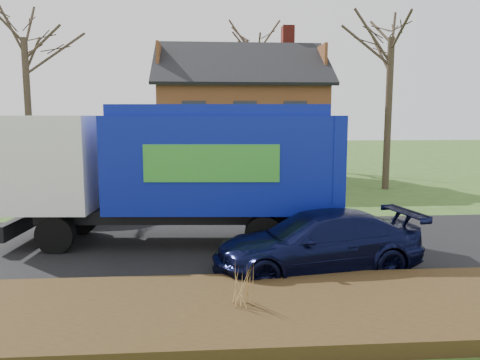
{
  "coord_description": "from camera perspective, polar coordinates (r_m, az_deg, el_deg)",
  "views": [
    {
      "loc": [
        -0.09,
        -13.85,
        3.88
      ],
      "look_at": [
        1.16,
        2.5,
        1.64
      ],
      "focal_mm": 35.0,
      "sensor_mm": 36.0,
      "label": 1
    }
  ],
  "objects": [
    {
      "name": "ground",
      "position": [
        14.39,
        -3.88,
        -7.87
      ],
      "size": [
        120.0,
        120.0,
        0.0
      ],
      "primitive_type": "plane",
      "color": "#334C19",
      "rests_on": "ground"
    },
    {
      "name": "road",
      "position": [
        14.38,
        -3.88,
        -7.83
      ],
      "size": [
        80.0,
        7.0,
        0.02
      ],
      "primitive_type": "cube",
      "color": "black",
      "rests_on": "ground"
    },
    {
      "name": "mulch_verge",
      "position": [
        9.33,
        -3.59,
        -15.79
      ],
      "size": [
        80.0,
        3.5,
        0.3
      ],
      "primitive_type": "cube",
      "color": "black",
      "rests_on": "ground"
    },
    {
      "name": "main_house",
      "position": [
        27.81,
        -1.11,
        8.1
      ],
      "size": [
        12.95,
        8.95,
        9.26
      ],
      "color": "beige",
      "rests_on": "ground"
    },
    {
      "name": "garbage_truck",
      "position": [
        14.23,
        -6.74,
        1.87
      ],
      "size": [
        9.98,
        3.32,
        4.21
      ],
      "rotation": [
        0.0,
        0.0,
        -0.07
      ],
      "color": "black",
      "rests_on": "ground"
    },
    {
      "name": "silver_sedan",
      "position": [
        18.39,
        -15.89,
        -2.39
      ],
      "size": [
        4.64,
        2.5,
        1.45
      ],
      "primitive_type": "imported",
      "rotation": [
        0.0,
        0.0,
        1.8
      ],
      "color": "#96999D",
      "rests_on": "ground"
    },
    {
      "name": "navy_wagon",
      "position": [
        11.88,
        9.36,
        -7.53
      ],
      "size": [
        5.53,
        2.98,
        1.52
      ],
      "primitive_type": "imported",
      "rotation": [
        0.0,
        0.0,
        -1.4
      ],
      "color": "black",
      "rests_on": "ground"
    },
    {
      "name": "tree_front_west",
      "position": [
        24.95,
        -25.02,
        17.96
      ],
      "size": [
        3.51,
        3.51,
        10.42
      ],
      "color": "#413327",
      "rests_on": "ground"
    },
    {
      "name": "tree_front_east",
      "position": [
        26.6,
        18.11,
        18.95
      ],
      "size": [
        4.07,
        4.07,
        11.31
      ],
      "color": "#3D3225",
      "rests_on": "ground"
    },
    {
      "name": "tree_back",
      "position": [
        37.12,
        2.08,
        17.86
      ],
      "size": [
        3.93,
        3.93,
        12.44
      ],
      "color": "#443229",
      "rests_on": "ground"
    },
    {
      "name": "grass_clump_mid",
      "position": [
        9.07,
        0.41,
        -12.61
      ],
      "size": [
        0.3,
        0.25,
        0.84
      ],
      "color": "tan",
      "rests_on": "mulch_verge"
    }
  ]
}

